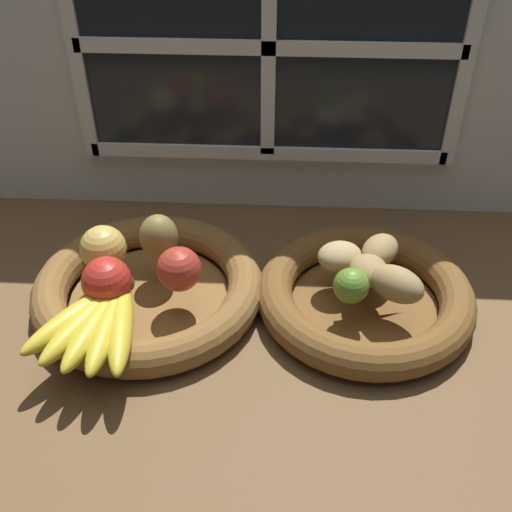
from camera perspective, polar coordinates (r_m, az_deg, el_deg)
ground_plane at (r=96.61cm, az=0.36°, el=-5.21°), size 140.00×90.00×3.00cm
back_wall at (r=106.83cm, az=1.22°, el=17.80°), size 140.00×4.60×55.00cm
fruit_bowl_left at (r=96.17cm, az=-10.02°, el=-2.93°), size 35.72×35.72×5.45cm
fruit_bowl_right at (r=94.87cm, az=10.17°, el=-3.62°), size 33.24×33.24×5.45cm
apple_red_right at (r=89.03cm, az=-7.25°, el=-1.22°), size 6.66×6.66×6.66cm
apple_red_front at (r=88.38cm, az=-13.85°, el=-2.32°), size 7.14×7.14×7.14cm
apple_golden_left at (r=94.81cm, az=-14.15°, el=0.71°), size 7.07×7.07×7.07cm
pear_brown at (r=95.02cm, az=-9.12°, el=1.76°), size 8.25×8.24×7.57cm
banana_bunch_front at (r=85.16cm, az=-14.66°, el=-6.01°), size 16.15×19.32×3.38cm
potato_small at (r=89.25cm, az=13.05°, el=-2.58°), size 9.90×9.11×5.08cm
potato_large at (r=91.71cm, az=10.51°, el=-1.29°), size 6.63×7.07×4.13cm
potato_back at (r=95.90cm, az=11.57°, el=0.56°), size 8.17×8.88×4.24cm
potato_oblong at (r=93.70cm, az=7.87°, el=-0.00°), size 8.11×7.29×4.11cm
lime_near at (r=87.64cm, az=8.92°, el=-2.76°), size 5.21×5.21×5.21cm
chili_pepper at (r=91.68cm, az=11.28°, el=-2.29°), size 11.06×5.41×1.99cm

